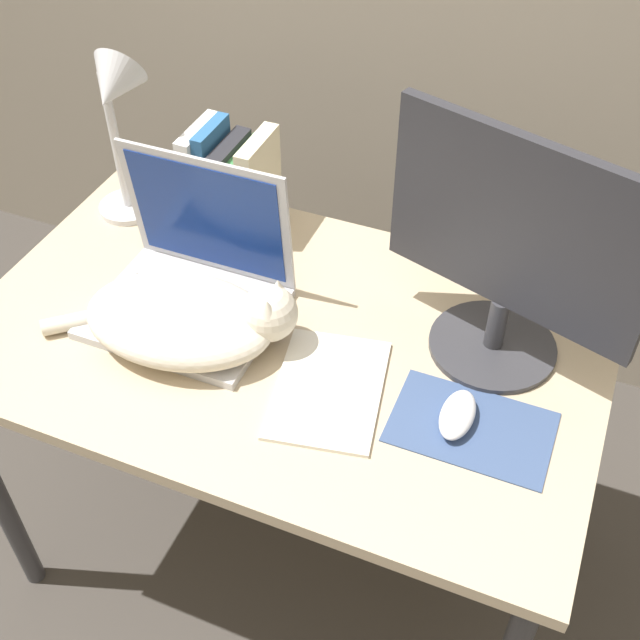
{
  "coord_description": "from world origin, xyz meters",
  "views": [
    {
      "loc": [
        0.48,
        -0.6,
        1.83
      ],
      "look_at": [
        0.09,
        0.34,
        0.85
      ],
      "focal_mm": 45.0,
      "sensor_mm": 36.0,
      "label": 1
    }
  ],
  "objects_px": {
    "laptop": "(192,283)",
    "cat": "(189,319)",
    "notepad": "(329,389)",
    "external_monitor": "(513,250)",
    "book_row": "(231,182)",
    "computer_mouse": "(458,415)",
    "desk_lamp": "(115,113)"
  },
  "relations": [
    {
      "from": "cat",
      "to": "book_row",
      "type": "xyz_separation_m",
      "value": [
        -0.09,
        0.36,
        0.05
      ]
    },
    {
      "from": "external_monitor",
      "to": "notepad",
      "type": "relative_size",
      "value": 1.56
    },
    {
      "from": "external_monitor",
      "to": "book_row",
      "type": "height_order",
      "value": "external_monitor"
    },
    {
      "from": "desk_lamp",
      "to": "external_monitor",
      "type": "bearing_deg",
      "value": -6.09
    },
    {
      "from": "notepad",
      "to": "external_monitor",
      "type": "bearing_deg",
      "value": 41.33
    },
    {
      "from": "laptop",
      "to": "computer_mouse",
      "type": "xyz_separation_m",
      "value": [
        0.56,
        -0.09,
        -0.03
      ]
    },
    {
      "from": "book_row",
      "to": "notepad",
      "type": "distance_m",
      "value": 0.55
    },
    {
      "from": "cat",
      "to": "desk_lamp",
      "type": "relative_size",
      "value": 1.17
    },
    {
      "from": "laptop",
      "to": "external_monitor",
      "type": "distance_m",
      "value": 0.61
    },
    {
      "from": "laptop",
      "to": "notepad",
      "type": "height_order",
      "value": "laptop"
    },
    {
      "from": "external_monitor",
      "to": "desk_lamp",
      "type": "bearing_deg",
      "value": 173.91
    },
    {
      "from": "laptop",
      "to": "desk_lamp",
      "type": "height_order",
      "value": "desk_lamp"
    },
    {
      "from": "cat",
      "to": "book_row",
      "type": "bearing_deg",
      "value": 104.6
    },
    {
      "from": "external_monitor",
      "to": "book_row",
      "type": "relative_size",
      "value": 2.01
    },
    {
      "from": "laptop",
      "to": "book_row",
      "type": "xyz_separation_m",
      "value": [
        -0.05,
        0.27,
        0.05
      ]
    },
    {
      "from": "laptop",
      "to": "book_row",
      "type": "bearing_deg",
      "value": 100.66
    },
    {
      "from": "laptop",
      "to": "notepad",
      "type": "relative_size",
      "value": 1.17
    },
    {
      "from": "laptop",
      "to": "external_monitor",
      "type": "xyz_separation_m",
      "value": [
        0.57,
        0.1,
        0.18
      ]
    },
    {
      "from": "cat",
      "to": "notepad",
      "type": "bearing_deg",
      "value": -3.98
    },
    {
      "from": "desk_lamp",
      "to": "notepad",
      "type": "xyz_separation_m",
      "value": [
        0.58,
        -0.3,
        -0.26
      ]
    },
    {
      "from": "computer_mouse",
      "to": "desk_lamp",
      "type": "height_order",
      "value": "desk_lamp"
    },
    {
      "from": "desk_lamp",
      "to": "cat",
      "type": "bearing_deg",
      "value": -43.46
    },
    {
      "from": "laptop",
      "to": "notepad",
      "type": "bearing_deg",
      "value": -18.28
    },
    {
      "from": "notepad",
      "to": "book_row",
      "type": "bearing_deg",
      "value": 134.87
    },
    {
      "from": "external_monitor",
      "to": "notepad",
      "type": "height_order",
      "value": "external_monitor"
    },
    {
      "from": "laptop",
      "to": "cat",
      "type": "xyz_separation_m",
      "value": [
        0.04,
        -0.09,
        -0.0
      ]
    },
    {
      "from": "external_monitor",
      "to": "computer_mouse",
      "type": "xyz_separation_m",
      "value": [
        -0.01,
        -0.2,
        -0.21
      ]
    },
    {
      "from": "external_monitor",
      "to": "desk_lamp",
      "type": "height_order",
      "value": "external_monitor"
    },
    {
      "from": "computer_mouse",
      "to": "desk_lamp",
      "type": "xyz_separation_m",
      "value": [
        -0.81,
        0.29,
        0.24
      ]
    },
    {
      "from": "external_monitor",
      "to": "notepad",
      "type": "bearing_deg",
      "value": -138.67
    },
    {
      "from": "laptop",
      "to": "notepad",
      "type": "distance_m",
      "value": 0.35
    },
    {
      "from": "computer_mouse",
      "to": "book_row",
      "type": "bearing_deg",
      "value": 148.99
    }
  ]
}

